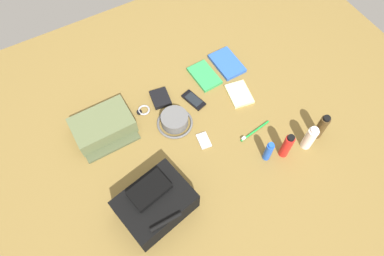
{
  "coord_description": "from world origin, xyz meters",
  "views": [
    {
      "loc": [
        0.4,
        0.71,
        1.49
      ],
      "look_at": [
        0.0,
        0.0,
        0.04
      ],
      "focal_mm": 32.01,
      "sensor_mm": 36.0,
      "label": 1
    }
  ],
  "objects_px": {
    "paperback_novel": "(227,64)",
    "notepad": "(239,94)",
    "backpack": "(155,204)",
    "media_player": "(204,140)",
    "wallet": "(160,98)",
    "bucket_hat": "(175,121)",
    "cell_phone": "(194,100)",
    "toothbrush": "(253,132)",
    "travel_guidebook": "(204,76)",
    "deodorant_spray": "(268,151)",
    "sunscreen_spray": "(287,146)",
    "toothpaste_tube": "(310,138)",
    "toiletry_pouch": "(103,126)",
    "wristwatch": "(143,110)",
    "cologne_bottle": "(321,127)"
  },
  "relations": [
    {
      "from": "paperback_novel",
      "to": "media_player",
      "type": "relative_size",
      "value": 2.2
    },
    {
      "from": "cologne_bottle",
      "to": "sunscreen_spray",
      "type": "bearing_deg",
      "value": 0.22
    },
    {
      "from": "bucket_hat",
      "to": "paperback_novel",
      "type": "height_order",
      "value": "bucket_hat"
    },
    {
      "from": "paperback_novel",
      "to": "cell_phone",
      "type": "distance_m",
      "value": 0.31
    },
    {
      "from": "backpack",
      "to": "media_player",
      "type": "xyz_separation_m",
      "value": [
        -0.35,
        -0.19,
        -0.07
      ]
    },
    {
      "from": "paperback_novel",
      "to": "notepad",
      "type": "xyz_separation_m",
      "value": [
        0.05,
        0.2,
        -0.0
      ]
    },
    {
      "from": "toiletry_pouch",
      "to": "sunscreen_spray",
      "type": "xyz_separation_m",
      "value": [
        -0.69,
        0.54,
        0.04
      ]
    },
    {
      "from": "deodorant_spray",
      "to": "travel_guidebook",
      "type": "distance_m",
      "value": 0.56
    },
    {
      "from": "deodorant_spray",
      "to": "notepad",
      "type": "relative_size",
      "value": 0.9
    },
    {
      "from": "toiletry_pouch",
      "to": "travel_guidebook",
      "type": "relative_size",
      "value": 1.53
    },
    {
      "from": "sunscreen_spray",
      "to": "wristwatch",
      "type": "bearing_deg",
      "value": -48.78
    },
    {
      "from": "toiletry_pouch",
      "to": "bucket_hat",
      "type": "distance_m",
      "value": 0.35
    },
    {
      "from": "cell_phone",
      "to": "bucket_hat",
      "type": "bearing_deg",
      "value": 25.98
    },
    {
      "from": "toiletry_pouch",
      "to": "bucket_hat",
      "type": "relative_size",
      "value": 1.59
    },
    {
      "from": "bucket_hat",
      "to": "media_player",
      "type": "relative_size",
      "value": 2.0
    },
    {
      "from": "backpack",
      "to": "notepad",
      "type": "bearing_deg",
      "value": -153.05
    },
    {
      "from": "backpack",
      "to": "toothpaste_tube",
      "type": "xyz_separation_m",
      "value": [
        -0.77,
        0.08,
        0.0
      ]
    },
    {
      "from": "sunscreen_spray",
      "to": "deodorant_spray",
      "type": "height_order",
      "value": "sunscreen_spray"
    },
    {
      "from": "wristwatch",
      "to": "media_player",
      "type": "bearing_deg",
      "value": 121.18
    },
    {
      "from": "wristwatch",
      "to": "bucket_hat",
      "type": "bearing_deg",
      "value": 126.25
    },
    {
      "from": "deodorant_spray",
      "to": "paperback_novel",
      "type": "height_order",
      "value": "deodorant_spray"
    },
    {
      "from": "toothbrush",
      "to": "bucket_hat",
      "type": "bearing_deg",
      "value": -37.07
    },
    {
      "from": "toothpaste_tube",
      "to": "media_player",
      "type": "bearing_deg",
      "value": -32.07
    },
    {
      "from": "notepad",
      "to": "wristwatch",
      "type": "bearing_deg",
      "value": -7.74
    },
    {
      "from": "backpack",
      "to": "deodorant_spray",
      "type": "bearing_deg",
      "value": 176.53
    },
    {
      "from": "toothpaste_tube",
      "to": "sunscreen_spray",
      "type": "bearing_deg",
      "value": -8.12
    },
    {
      "from": "backpack",
      "to": "sunscreen_spray",
      "type": "xyz_separation_m",
      "value": [
        -0.65,
        0.06,
        0.01
      ]
    },
    {
      "from": "wristwatch",
      "to": "toothbrush",
      "type": "distance_m",
      "value": 0.57
    },
    {
      "from": "paperback_novel",
      "to": "wallet",
      "type": "bearing_deg",
      "value": 3.65
    },
    {
      "from": "bucket_hat",
      "to": "wristwatch",
      "type": "relative_size",
      "value": 2.56
    },
    {
      "from": "wristwatch",
      "to": "notepad",
      "type": "xyz_separation_m",
      "value": [
        -0.48,
        0.16,
        0.0
      ]
    },
    {
      "from": "cologne_bottle",
      "to": "sunscreen_spray",
      "type": "distance_m",
      "value": 0.2
    },
    {
      "from": "travel_guidebook",
      "to": "deodorant_spray",
      "type": "bearing_deg",
      "value": 91.17
    },
    {
      "from": "cologne_bottle",
      "to": "paperback_novel",
      "type": "xyz_separation_m",
      "value": [
        0.15,
        -0.59,
        -0.07
      ]
    },
    {
      "from": "backpack",
      "to": "toothbrush",
      "type": "bearing_deg",
      "value": -169.77
    },
    {
      "from": "toiletry_pouch",
      "to": "wallet",
      "type": "xyz_separation_m",
      "value": [
        -0.32,
        -0.03,
        -0.03
      ]
    },
    {
      "from": "backpack",
      "to": "paperback_novel",
      "type": "relative_size",
      "value": 1.71
    },
    {
      "from": "backpack",
      "to": "toiletry_pouch",
      "type": "height_order",
      "value": "backpack"
    },
    {
      "from": "backpack",
      "to": "wallet",
      "type": "distance_m",
      "value": 0.58
    },
    {
      "from": "sunscreen_spray",
      "to": "travel_guidebook",
      "type": "distance_m",
      "value": 0.59
    },
    {
      "from": "sunscreen_spray",
      "to": "notepad",
      "type": "xyz_separation_m",
      "value": [
        -0.01,
        -0.39,
        -0.07
      ]
    },
    {
      "from": "cell_phone",
      "to": "toothbrush",
      "type": "xyz_separation_m",
      "value": [
        -0.16,
        0.31,
        0.0
      ]
    },
    {
      "from": "cell_phone",
      "to": "wristwatch",
      "type": "relative_size",
      "value": 1.95
    },
    {
      "from": "paperback_novel",
      "to": "notepad",
      "type": "bearing_deg",
      "value": 75.55
    },
    {
      "from": "backpack",
      "to": "sunscreen_spray",
      "type": "distance_m",
      "value": 0.65
    },
    {
      "from": "media_player",
      "to": "wallet",
      "type": "distance_m",
      "value": 0.33
    },
    {
      "from": "toiletry_pouch",
      "to": "toothpaste_tube",
      "type": "relative_size",
      "value": 1.86
    },
    {
      "from": "toiletry_pouch",
      "to": "wristwatch",
      "type": "bearing_deg",
      "value": -177.5
    },
    {
      "from": "paperback_novel",
      "to": "media_player",
      "type": "bearing_deg",
      "value": 44.6
    },
    {
      "from": "toothpaste_tube",
      "to": "wristwatch",
      "type": "bearing_deg",
      "value": -43.18
    }
  ]
}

